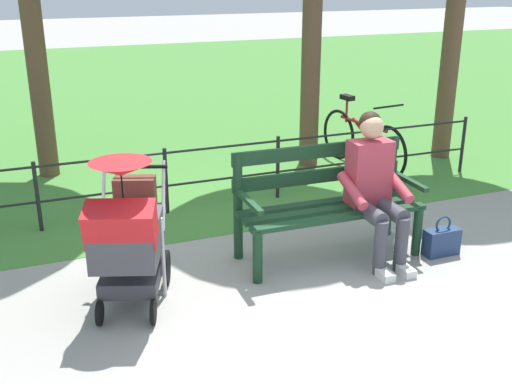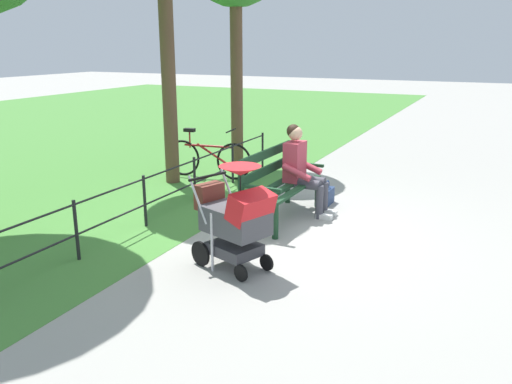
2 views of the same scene
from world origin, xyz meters
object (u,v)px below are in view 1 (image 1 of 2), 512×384
Objects in this scene: stroller at (128,232)px; handbag at (441,241)px; person_on_bench at (375,184)px; bicycle at (362,140)px; park_bench at (326,197)px.

stroller reaches higher than handbag.
stroller is at bearing 1.17° from person_on_bench.
bicycle is at bearing -145.55° from stroller.
park_bench is at bearing -33.02° from person_on_bench.
bicycle is (-1.26, -2.27, -0.31)m from person_on_bench.
person_on_bench reaches higher than stroller.
bicycle is (-1.60, -2.05, -0.16)m from park_bench.
handbag is (-2.71, 0.15, -0.47)m from stroller.
stroller is (1.77, 0.27, 0.07)m from park_bench.
park_bench is 0.44m from person_on_bench.
park_bench is 1.40× the size of stroller.
bicycle reaches higher than handbag.
stroller is (2.11, 0.04, -0.08)m from person_on_bench.
person_on_bench is 2.11m from stroller.
handbag is at bearing 176.74° from stroller.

